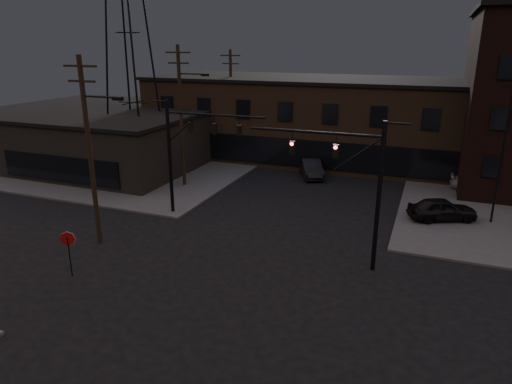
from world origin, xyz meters
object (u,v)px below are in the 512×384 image
traffic_signal_near (357,179)px  parked_car_lot_b (478,183)px  parked_car_lot_a (442,209)px  car_crossing (311,168)px  stop_sign (68,244)px  traffic_signal_far (185,146)px

traffic_signal_near → parked_car_lot_b: size_ratio=1.91×
parked_car_lot_a → car_crossing: parked_car_lot_a is taller
parked_car_lot_b → car_crossing: 13.84m
stop_sign → traffic_signal_near: bearing=25.9°
traffic_signal_far → car_crossing: size_ratio=1.66×
parked_car_lot_a → car_crossing: size_ratio=0.93×
traffic_signal_far → parked_car_lot_b: size_ratio=1.91×
traffic_signal_near → traffic_signal_far: (-12.07, 3.50, 0.08)m
traffic_signal_near → car_crossing: (-6.62, 16.35, -4.14)m
parked_car_lot_b → traffic_signal_far: bearing=124.1°
stop_sign → parked_car_lot_a: (17.87, 15.20, -0.93)m
traffic_signal_near → car_crossing: traffic_signal_near is taller
parked_car_lot_a → stop_sign: bearing=106.7°
traffic_signal_far → car_crossing: bearing=67.0°
traffic_signal_near → parked_car_lot_b: traffic_signal_near is taller
traffic_signal_far → parked_car_lot_a: bearing=17.4°
parked_car_lot_a → car_crossing: (-11.14, 7.63, -0.12)m
traffic_signal_far → parked_car_lot_b: (19.28, 13.36, -4.25)m
traffic_signal_near → stop_sign: (-13.36, -6.49, -3.09)m
traffic_signal_near → parked_car_lot_b: (7.21, 16.86, -4.17)m
stop_sign → parked_car_lot_a: stop_sign is taller
traffic_signal_near → traffic_signal_far: 12.57m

